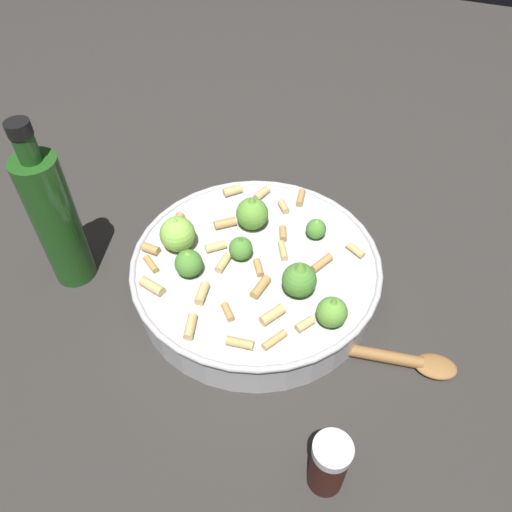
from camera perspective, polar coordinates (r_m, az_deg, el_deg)
The scene contains 5 objects.
ground_plane at distance 0.70m, azimuth 0.00°, elevation -3.61°, with size 2.40×2.40×0.00m, color #2D2B28.
cooking_pan at distance 0.68m, azimuth -0.09°, elevation -1.75°, with size 0.34×0.34×0.11m.
pepper_shaker at distance 0.54m, azimuth 8.36°, elevation -22.64°, with size 0.04×0.04×0.08m.
olive_oil_bottle at distance 0.69m, azimuth -22.09°, elevation 3.96°, with size 0.06×0.06×0.25m.
wooden_spoon at distance 0.65m, azimuth 13.88°, elevation -11.05°, with size 0.22×0.06×0.02m.
Camera 1 is at (-0.16, 0.41, 0.54)m, focal length 34.73 mm.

